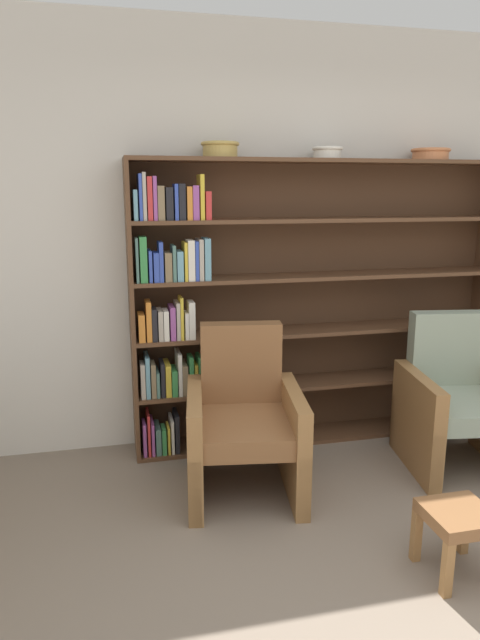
{
  "coord_description": "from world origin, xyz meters",
  "views": [
    {
      "loc": [
        -1.2,
        -1.36,
        1.71
      ],
      "look_at": [
        -0.44,
        1.87,
        0.95
      ],
      "focal_mm": 32.0,
      "sensor_mm": 36.0,
      "label": 1
    }
  ],
  "objects_px": {
    "bowl_copper": "(327,152)",
    "armchair_cushioned": "(457,403)",
    "bowl_stoneware": "(430,154)",
    "armchair_leather": "(244,423)",
    "bookshelf": "(289,303)",
    "bowl_slate": "(220,149)",
    "footstool": "(458,524)"
  },
  "relations": [
    {
      "from": "bookshelf",
      "to": "armchair_leather",
      "type": "height_order",
      "value": "bookshelf"
    },
    {
      "from": "armchair_cushioned",
      "to": "armchair_leather",
      "type": "bearing_deg",
      "value": 8.86
    },
    {
      "from": "bowl_slate",
      "to": "armchair_cushioned",
      "type": "xyz_separation_m",
      "value": [
        1.39,
        -0.59,
        -1.55
      ]
    },
    {
      "from": "bookshelf",
      "to": "armchair_cushioned",
      "type": "bearing_deg",
      "value": -33.61
    },
    {
      "from": "bowl_stoneware",
      "to": "footstool",
      "type": "distance_m",
      "value": 2.4
    },
    {
      "from": "bowl_stoneware",
      "to": "armchair_leather",
      "type": "distance_m",
      "value": 2.18
    },
    {
      "from": "bookshelf",
      "to": "footstool",
      "type": "height_order",
      "value": "bookshelf"
    },
    {
      "from": "bookshelf",
      "to": "bowl_slate",
      "type": "bearing_deg",
      "value": -177.34
    },
    {
      "from": "bowl_copper",
      "to": "armchair_cushioned",
      "type": "distance_m",
      "value": 1.79
    },
    {
      "from": "bowl_stoneware",
      "to": "footstool",
      "type": "bearing_deg",
      "value": -113.15
    },
    {
      "from": "bowl_slate",
      "to": "armchair_cushioned",
      "type": "relative_size",
      "value": 0.25
    },
    {
      "from": "bowl_slate",
      "to": "footstool",
      "type": "relative_size",
      "value": 0.74
    },
    {
      "from": "armchair_leather",
      "to": "footstool",
      "type": "distance_m",
      "value": 1.24
    },
    {
      "from": "bowl_slate",
      "to": "bowl_stoneware",
      "type": "bearing_deg",
      "value": 0.0
    },
    {
      "from": "bowl_copper",
      "to": "bowl_stoneware",
      "type": "bearing_deg",
      "value": 0.0
    },
    {
      "from": "bowl_stoneware",
      "to": "armchair_cushioned",
      "type": "relative_size",
      "value": 0.27
    },
    {
      "from": "armchair_cushioned",
      "to": "bowl_copper",
      "type": "bearing_deg",
      "value": -31.52
    },
    {
      "from": "bowl_slate",
      "to": "bowl_copper",
      "type": "bearing_deg",
      "value": 0.0
    },
    {
      "from": "footstool",
      "to": "bowl_copper",
      "type": "bearing_deg",
      "value": 92.51
    },
    {
      "from": "bowl_copper",
      "to": "armchair_leather",
      "type": "relative_size",
      "value": 0.21
    },
    {
      "from": "bookshelf",
      "to": "bowl_slate",
      "type": "distance_m",
      "value": 1.1
    },
    {
      "from": "armchair_leather",
      "to": "armchair_cushioned",
      "type": "relative_size",
      "value": 1.0
    },
    {
      "from": "bowl_copper",
      "to": "bowl_stoneware",
      "type": "height_order",
      "value": "same"
    },
    {
      "from": "armchair_leather",
      "to": "bowl_slate",
      "type": "bearing_deg",
      "value": -80.25
    },
    {
      "from": "bookshelf",
      "to": "footstool",
      "type": "relative_size",
      "value": 8.05
    },
    {
      "from": "bowl_slate",
      "to": "armchair_leather",
      "type": "height_order",
      "value": "bowl_slate"
    },
    {
      "from": "armchair_leather",
      "to": "armchair_cushioned",
      "type": "xyz_separation_m",
      "value": [
        1.38,
        -0.0,
        0.0
      ]
    },
    {
      "from": "bowl_stoneware",
      "to": "armchair_leather",
      "type": "bearing_deg",
      "value": -157.51
    },
    {
      "from": "armchair_cushioned",
      "to": "footstool",
      "type": "distance_m",
      "value": 1.16
    },
    {
      "from": "bookshelf",
      "to": "bowl_slate",
      "type": "height_order",
      "value": "bowl_slate"
    },
    {
      "from": "armchair_leather",
      "to": "armchair_cushioned",
      "type": "distance_m",
      "value": 1.38
    },
    {
      "from": "bowl_slate",
      "to": "armchair_cushioned",
      "type": "bearing_deg",
      "value": -22.96
    }
  ]
}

